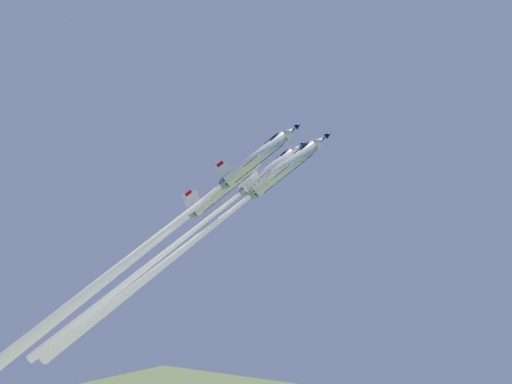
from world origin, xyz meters
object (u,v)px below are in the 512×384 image
Objects in this scene: jet_lead at (195,239)px; jet_slot at (121,269)px; jet_left at (176,244)px; jet_right at (137,252)px.

jet_slot is at bearing -81.74° from jet_lead.
jet_slot is at bearing -53.98° from jet_left.
jet_left is (-5.75, 1.30, -0.77)m from jet_lead.
jet_left is 0.94× the size of jet_slot.
jet_left is at bearing 126.02° from jet_slot.
jet_lead is 1.00× the size of jet_left.
jet_right is at bearing -18.96° from jet_left.
jet_lead is at bearing 98.26° from jet_slot.
jet_left is 13.16m from jet_right.
jet_slot is (-6.88, 3.00, -2.85)m from jet_right.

